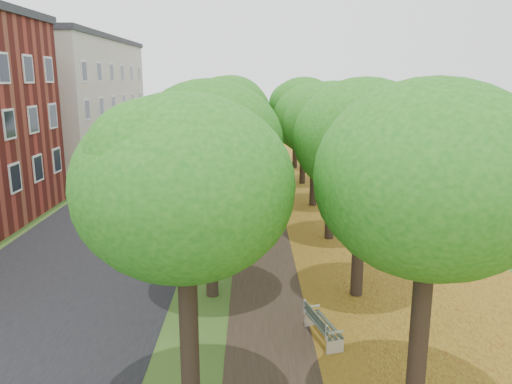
{
  "coord_description": "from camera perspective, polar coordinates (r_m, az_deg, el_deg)",
  "views": [
    {
      "loc": [
        -0.9,
        -9.44,
        7.07
      ],
      "look_at": [
        -0.71,
        10.48,
        2.5
      ],
      "focal_mm": 35.0,
      "sensor_mm": 36.0,
      "label": 1
    }
  ],
  "objects": [
    {
      "name": "street_asphalt",
      "position": [
        26.28,
        -15.11,
        -3.14
      ],
      "size": [
        8.0,
        70.0,
        0.01
      ],
      "primitive_type": "cube",
      "color": "black",
      "rests_on": "ground"
    },
    {
      "name": "footpath",
      "position": [
        25.46,
        1.49,
        -3.2
      ],
      "size": [
        3.2,
        70.0,
        0.01
      ],
      "primitive_type": "cube",
      "color": "black",
      "rests_on": "ground"
    },
    {
      "name": "leaf_verge",
      "position": [
        26.12,
        12.53,
        -3.09
      ],
      "size": [
        7.5,
        70.0,
        0.01
      ],
      "primitive_type": "cube",
      "color": "olive",
      "rests_on": "ground"
    },
    {
      "name": "tree_row_west",
      "position": [
        24.57,
        -3.63,
        7.91
      ],
      "size": [
        4.39,
        34.39,
        6.82
      ],
      "color": "black",
      "rests_on": "ground"
    },
    {
      "name": "tree_row_east",
      "position": [
        24.78,
        7.63,
        7.86
      ],
      "size": [
        4.39,
        34.39,
        6.82
      ],
      "color": "black",
      "rests_on": "ground"
    },
    {
      "name": "building_cream",
      "position": [
        45.43,
        -21.64,
        9.68
      ],
      "size": [
        10.3,
        20.3,
        10.4
      ],
      "color": "beige",
      "rests_on": "ground"
    },
    {
      "name": "bench",
      "position": [
        14.33,
        7.48,
        -14.83
      ],
      "size": [
        0.93,
        1.8,
        0.82
      ],
      "rotation": [
        0.0,
        0.0,
        1.83
      ],
      "color": "#2B362D",
      "rests_on": "ground"
    },
    {
      "name": "car_grey",
      "position": [
        29.1,
        26.06,
        -1.23
      ],
      "size": [
        4.53,
        2.53,
        1.24
      ],
      "primitive_type": "imported",
      "rotation": [
        0.0,
        0.0,
        1.77
      ],
      "color": "#343339",
      "rests_on": "ground"
    },
    {
      "name": "car_white",
      "position": [
        33.06,
        21.63,
        0.75
      ],
      "size": [
        4.69,
        2.58,
        1.24
      ],
      "primitive_type": "imported",
      "rotation": [
        0.0,
        0.0,
        1.45
      ],
      "color": "silver",
      "rests_on": "ground"
    }
  ]
}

